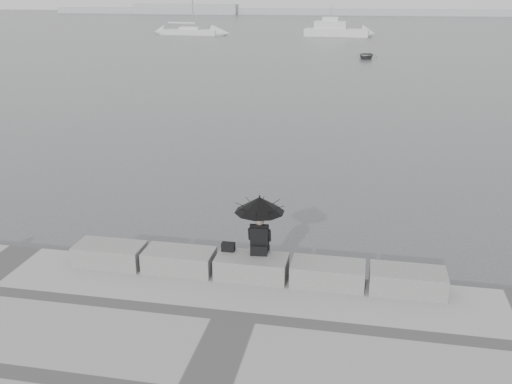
% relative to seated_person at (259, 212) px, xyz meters
% --- Properties ---
extents(ground, '(360.00, 360.00, 0.00)m').
position_rel_seated_person_xyz_m(ground, '(-0.13, 0.23, -2.00)').
color(ground, '#414345').
rests_on(ground, ground).
extents(stone_block_far_left, '(1.60, 0.80, 0.50)m').
position_rel_seated_person_xyz_m(stone_block_far_left, '(-3.53, -0.22, -1.25)').
color(stone_block_far_left, slate).
rests_on(stone_block_far_left, promenade).
extents(stone_block_left, '(1.60, 0.80, 0.50)m').
position_rel_seated_person_xyz_m(stone_block_left, '(-1.83, -0.22, -1.25)').
color(stone_block_left, slate).
rests_on(stone_block_left, promenade).
extents(stone_block_centre, '(1.60, 0.80, 0.50)m').
position_rel_seated_person_xyz_m(stone_block_centre, '(-0.13, -0.22, -1.25)').
color(stone_block_centre, slate).
rests_on(stone_block_centre, promenade).
extents(stone_block_right, '(1.60, 0.80, 0.50)m').
position_rel_seated_person_xyz_m(stone_block_right, '(1.57, -0.22, -1.25)').
color(stone_block_right, slate).
rests_on(stone_block_right, promenade).
extents(stone_block_far_right, '(1.60, 0.80, 0.50)m').
position_rel_seated_person_xyz_m(stone_block_far_right, '(3.27, -0.22, -1.25)').
color(stone_block_far_right, slate).
rests_on(stone_block_far_right, promenade).
extents(seated_person, '(1.12, 1.12, 1.39)m').
position_rel_seated_person_xyz_m(seated_person, '(0.00, 0.00, 0.00)').
color(seated_person, black).
rests_on(seated_person, stone_block_centre).
extents(bag, '(0.30, 0.17, 0.19)m').
position_rel_seated_person_xyz_m(bag, '(-0.72, -0.01, -0.90)').
color(bag, black).
rests_on(bag, stone_block_centre).
extents(distant_landmass, '(180.00, 8.00, 2.80)m').
position_rel_seated_person_xyz_m(distant_landmass, '(-8.27, 154.74, -1.10)').
color(distant_landmass, '#A6A8AB').
rests_on(distant_landmass, ground).
extents(sailboat_left, '(9.25, 3.21, 12.90)m').
position_rel_seated_person_xyz_m(sailboat_left, '(-25.46, 76.72, -1.49)').
color(sailboat_left, silver).
rests_on(sailboat_left, ground).
extents(motor_cruiser, '(9.67, 3.46, 4.50)m').
position_rel_seated_person_xyz_m(motor_cruiser, '(-2.87, 77.90, -1.10)').
color(motor_cruiser, silver).
rests_on(motor_cruiser, ground).
extents(dinghy, '(3.32, 1.63, 0.54)m').
position_rel_seated_person_xyz_m(dinghy, '(1.83, 49.00, -1.72)').
color(dinghy, slate).
rests_on(dinghy, ground).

